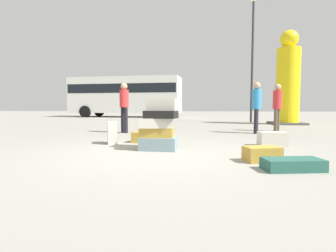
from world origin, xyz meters
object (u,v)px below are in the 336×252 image
person_bearded_onlooker (124,103)px  person_tourist_with_camera (277,103)px  suitcase_tower (159,126)px  suitcase_teal_white_trunk (293,164)px  parked_bus (125,94)px  suitcase_cream_upright_blue (272,139)px  person_passerby_in_red (257,103)px  lamp_post (253,41)px  suitcase_tan_foreground_near (262,154)px  suitcase_cream_foreground_far (112,133)px  yellow_dummy_statue (288,83)px  suitcase_tan_right_side (148,137)px

person_bearded_onlooker → person_tourist_with_camera: (5.17, 1.06, -0.00)m
suitcase_tower → suitcase_teal_white_trunk: (2.07, -1.56, -0.39)m
parked_bus → suitcase_cream_upright_blue: bearing=-59.3°
person_passerby_in_red → lamp_post: bearing=-172.4°
suitcase_tan_foreground_near → suitcase_cream_foreground_far: (-3.01, 1.71, 0.14)m
person_bearded_onlooker → parked_bus: 13.07m
suitcase_teal_white_trunk → person_passerby_in_red: bearing=73.2°
suitcase_teal_white_trunk → suitcase_cream_foreground_far: (-3.28, 2.29, 0.18)m
suitcase_cream_upright_blue → yellow_dummy_statue: (2.70, 7.50, 1.84)m
suitcase_teal_white_trunk → parked_bus: bearing=101.8°
suitcase_teal_white_trunk → yellow_dummy_statue: (3.04, 9.77, 1.92)m
suitcase_tower → yellow_dummy_statue: (5.12, 8.20, 1.53)m
suitcase_cream_upright_blue → suitcase_cream_foreground_far: suitcase_cream_foreground_far is taller
person_bearded_onlooker → parked_bus: parked_bus is taller
suitcase_teal_white_trunk → person_passerby_in_red: (0.60, 5.11, 0.90)m
suitcase_cream_foreground_far → lamp_post: size_ratio=0.08×
yellow_dummy_statue → parked_bus: (-10.07, 7.71, -0.17)m
person_passerby_in_red → yellow_dummy_statue: size_ratio=0.37×
person_passerby_in_red → parked_bus: (-7.62, 12.37, 0.85)m
suitcase_tan_foreground_near → lamp_post: lamp_post is taller
person_bearded_onlooker → yellow_dummy_statue: yellow_dummy_statue is taller
person_bearded_onlooker → yellow_dummy_statue: size_ratio=0.37×
suitcase_tan_foreground_near → lamp_post: 11.45m
suitcase_cream_foreground_far → yellow_dummy_statue: (6.32, 7.48, 1.74)m
suitcase_tan_right_side → person_bearded_onlooker: 2.74m
person_tourist_with_camera → suitcase_cream_foreground_far: bearing=-16.6°
person_passerby_in_red → suitcase_tan_right_side: bearing=-33.3°
suitcase_cream_upright_blue → person_tourist_with_camera: (1.14, 3.66, 0.82)m
suitcase_cream_upright_blue → suitcase_cream_foreground_far: (-3.62, 0.02, 0.10)m
suitcase_cream_foreground_far → lamp_post: 10.83m
suitcase_cream_foreground_far → person_passerby_in_red: person_passerby_in_red is taller
suitcase_tower → person_bearded_onlooker: size_ratio=0.63×
suitcase_tower → suitcase_teal_white_trunk: suitcase_tower is taller
suitcase_tan_foreground_near → suitcase_cream_foreground_far: bearing=135.3°
lamp_post → suitcase_teal_white_trunk: bearing=-98.3°
suitcase_tan_foreground_near → person_tourist_with_camera: 5.70m
suitcase_teal_white_trunk → person_passerby_in_red: person_passerby_in_red is taller
suitcase_tan_foreground_near → suitcase_teal_white_trunk: bearing=-79.3°
suitcase_cream_foreground_far → person_bearded_onlooker: (-0.41, 2.59, 0.72)m
suitcase_tan_right_side → person_tourist_with_camera: person_tourist_with_camera is taller
suitcase_tower → suitcase_cream_upright_blue: bearing=16.3°
parked_bus → suitcase_tan_foreground_near: bearing=-63.3°
suitcase_tan_foreground_near → suitcase_cream_upright_blue: (0.61, 1.70, 0.04)m
person_passerby_in_red → person_tourist_with_camera: bearing=150.2°
lamp_post → suitcase_tan_foreground_near: bearing=-100.2°
suitcase_tan_right_side → suitcase_cream_upright_blue: bearing=-0.0°
suitcase_tower → person_bearded_onlooker: 3.72m
suitcase_cream_upright_blue → suitcase_tan_right_side: bearing=171.0°
person_passerby_in_red → parked_bus: size_ratio=0.18×
suitcase_tower → person_passerby_in_red: 4.47m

